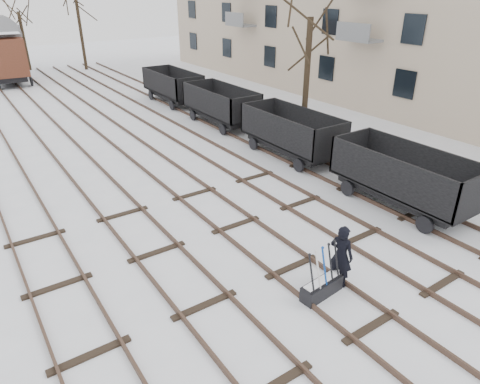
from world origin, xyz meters
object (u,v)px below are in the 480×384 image
(freight_wagon_a, at_px, (402,186))
(box_van_wagon, at_px, (6,54))
(ground_frame, at_px, (322,287))
(worker, at_px, (341,256))

(freight_wagon_a, relative_size, box_van_wagon, 0.94)
(box_van_wagon, bearing_deg, ground_frame, -82.02)
(ground_frame, bearing_deg, box_van_wagon, 88.21)
(ground_frame, xyz_separation_m, worker, (0.75, 0.10, 0.65))
(ground_frame, height_order, freight_wagon_a, freight_wagon_a)
(worker, distance_m, box_van_wagon, 35.01)
(ground_frame, bearing_deg, freight_wagon_a, 13.64)
(worker, xyz_separation_m, freight_wagon_a, (5.40, 2.05, -0.09))
(ground_frame, height_order, box_van_wagon, box_van_wagon)
(ground_frame, relative_size, freight_wagon_a, 0.27)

